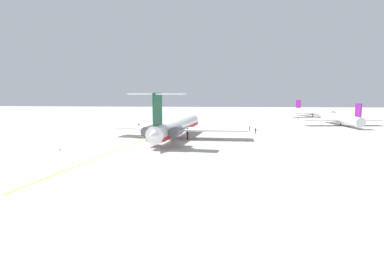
{
  "coord_description": "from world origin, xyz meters",
  "views": [
    {
      "loc": [
        84.06,
        16.14,
        12.77
      ],
      "look_at": [
        -0.7,
        10.26,
        2.91
      ],
      "focal_mm": 29.98,
      "sensor_mm": 36.0,
      "label": 1
    }
  ],
  "objects_px": {
    "main_jetliner": "(176,127)",
    "ground_crew_near_nose": "(256,130)",
    "ground_crew_portside": "(139,125)",
    "safety_cone_wingtip": "(60,149)",
    "airliner_far_left": "(314,112)",
    "safety_cone_nose": "(258,130)",
    "airliner_mid_left": "(340,119)",
    "ground_crew_near_tail": "(250,128)"
  },
  "relations": [
    {
      "from": "airliner_mid_left",
      "to": "safety_cone_nose",
      "type": "relative_size",
      "value": 52.95
    },
    {
      "from": "airliner_far_left",
      "to": "ground_crew_near_nose",
      "type": "bearing_deg",
      "value": -54.58
    },
    {
      "from": "safety_cone_wingtip",
      "to": "ground_crew_near_nose",
      "type": "bearing_deg",
      "value": 122.73
    },
    {
      "from": "main_jetliner",
      "to": "safety_cone_wingtip",
      "type": "distance_m",
      "value": 29.24
    },
    {
      "from": "ground_crew_near_nose",
      "to": "safety_cone_nose",
      "type": "bearing_deg",
      "value": 178.97
    },
    {
      "from": "ground_crew_portside",
      "to": "safety_cone_nose",
      "type": "height_order",
      "value": "ground_crew_portside"
    },
    {
      "from": "ground_crew_near_nose",
      "to": "ground_crew_near_tail",
      "type": "relative_size",
      "value": 1.02
    },
    {
      "from": "main_jetliner",
      "to": "ground_crew_near_nose",
      "type": "xyz_separation_m",
      "value": [
        -11.73,
        22.37,
        -2.22
      ]
    },
    {
      "from": "ground_crew_near_tail",
      "to": "safety_cone_nose",
      "type": "height_order",
      "value": "ground_crew_near_tail"
    },
    {
      "from": "ground_crew_portside",
      "to": "safety_cone_wingtip",
      "type": "relative_size",
      "value": 3.26
    },
    {
      "from": "ground_crew_near_nose",
      "to": "safety_cone_wingtip",
      "type": "relative_size",
      "value": 3.32
    },
    {
      "from": "airliner_far_left",
      "to": "ground_crew_portside",
      "type": "distance_m",
      "value": 91.02
    },
    {
      "from": "airliner_far_left",
      "to": "safety_cone_wingtip",
      "type": "xyz_separation_m",
      "value": [
        93.96,
        -81.94,
        -2.12
      ]
    },
    {
      "from": "main_jetliner",
      "to": "safety_cone_nose",
      "type": "height_order",
      "value": "main_jetliner"
    },
    {
      "from": "main_jetliner",
      "to": "safety_cone_wingtip",
      "type": "height_order",
      "value": "main_jetliner"
    },
    {
      "from": "ground_crew_near_tail",
      "to": "airliner_mid_left",
      "type": "bearing_deg",
      "value": -130.29
    },
    {
      "from": "safety_cone_wingtip",
      "to": "safety_cone_nose",
      "type": "bearing_deg",
      "value": 129.1
    },
    {
      "from": "ground_crew_near_nose",
      "to": "ground_crew_near_tail",
      "type": "bearing_deg",
      "value": -157.92
    },
    {
      "from": "ground_crew_near_tail",
      "to": "ground_crew_portside",
      "type": "height_order",
      "value": "ground_crew_portside"
    },
    {
      "from": "ground_crew_near_tail",
      "to": "ground_crew_portside",
      "type": "distance_m",
      "value": 37.56
    },
    {
      "from": "main_jetliner",
      "to": "ground_crew_near_nose",
      "type": "bearing_deg",
      "value": -53.84
    },
    {
      "from": "airliner_far_left",
      "to": "ground_crew_portside",
      "type": "bearing_deg",
      "value": -80.11
    },
    {
      "from": "main_jetliner",
      "to": "ground_crew_near_tail",
      "type": "bearing_deg",
      "value": -42.32
    },
    {
      "from": "airliner_far_left",
      "to": "safety_cone_nose",
      "type": "height_order",
      "value": "airliner_far_left"
    },
    {
      "from": "airliner_far_left",
      "to": "ground_crew_near_tail",
      "type": "xyz_separation_m",
      "value": [
        59.08,
        -37.51,
        -1.26
      ]
    },
    {
      "from": "airliner_far_left",
      "to": "safety_cone_wingtip",
      "type": "relative_size",
      "value": 47.32
    },
    {
      "from": "main_jetliner",
      "to": "airliner_mid_left",
      "type": "height_order",
      "value": "main_jetliner"
    },
    {
      "from": "airliner_mid_left",
      "to": "ground_crew_near_nose",
      "type": "height_order",
      "value": "airliner_mid_left"
    },
    {
      "from": "ground_crew_near_tail",
      "to": "safety_cone_wingtip",
      "type": "relative_size",
      "value": 3.26
    },
    {
      "from": "airliner_far_left",
      "to": "ground_crew_near_tail",
      "type": "relative_size",
      "value": 14.53
    },
    {
      "from": "airliner_mid_left",
      "to": "ground_crew_portside",
      "type": "relative_size",
      "value": 16.24
    },
    {
      "from": "airliner_far_left",
      "to": "safety_cone_nose",
      "type": "xyz_separation_m",
      "value": [
        55.35,
        -34.44,
        -2.12
      ]
    },
    {
      "from": "airliner_far_left",
      "to": "ground_crew_near_nose",
      "type": "xyz_separation_m",
      "value": [
        64.68,
        -36.39,
        -1.24
      ]
    },
    {
      "from": "airliner_far_left",
      "to": "safety_cone_nose",
      "type": "distance_m",
      "value": 65.22
    },
    {
      "from": "airliner_far_left",
      "to": "ground_crew_portside",
      "type": "relative_size",
      "value": 14.51
    },
    {
      "from": "ground_crew_portside",
      "to": "airliner_mid_left",
      "type": "bearing_deg",
      "value": -111.07
    },
    {
      "from": "airliner_far_left",
      "to": "airliner_mid_left",
      "type": "height_order",
      "value": "airliner_mid_left"
    },
    {
      "from": "ground_crew_near_tail",
      "to": "safety_cone_wingtip",
      "type": "height_order",
      "value": "ground_crew_near_tail"
    },
    {
      "from": "main_jetliner",
      "to": "airliner_mid_left",
      "type": "relative_size",
      "value": 1.46
    },
    {
      "from": "airliner_mid_left",
      "to": "ground_crew_near_tail",
      "type": "bearing_deg",
      "value": 115.57
    },
    {
      "from": "airliner_mid_left",
      "to": "safety_cone_wingtip",
      "type": "distance_m",
      "value": 97.24
    },
    {
      "from": "ground_crew_portside",
      "to": "ground_crew_near_tail",
      "type": "bearing_deg",
      "value": -132.42
    }
  ]
}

